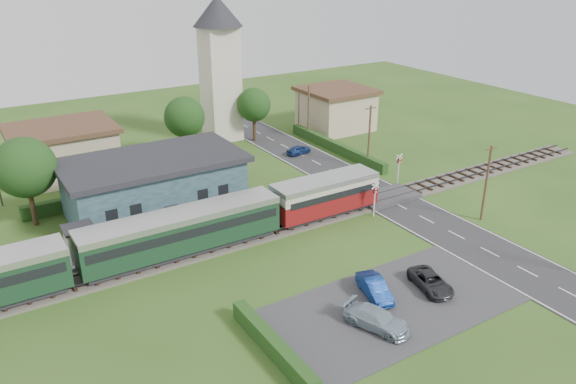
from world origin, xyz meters
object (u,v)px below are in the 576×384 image
church_tower (219,58)px  car_park_dark (431,282)px  pedestrian_far (122,241)px  car_on_road (299,150)px  car_park_blue (375,288)px  station_building (154,185)px  equipment_hut (80,242)px  car_park_silver (376,319)px  train (142,241)px  crossing_signal_far (399,164)px  crossing_signal_near (375,195)px  house_east (336,108)px  house_west (64,151)px  pedestrian_near (255,203)px

church_tower → car_park_dark: church_tower is taller
pedestrian_far → car_on_road: bearing=-39.2°
pedestrian_far → car_park_blue: bearing=-115.5°
station_building → equipment_hut: bearing=-144.1°
equipment_hut → pedestrian_far: equipment_hut is taller
car_park_silver → car_park_blue: bearing=30.9°
church_tower → car_park_dark: bearing=-94.2°
car_park_blue → train: bearing=150.6°
crossing_signal_far → crossing_signal_near: bearing=-146.3°
house_east → train: bearing=-147.2°
train → crossing_signal_far: size_ratio=13.18×
church_tower → house_west: 21.55m
equipment_hut → crossing_signal_far: crossing_signal_far is taller
crossing_signal_far → pedestrian_near: (-16.34, 0.95, -0.84)m
church_tower → crossing_signal_near: 29.57m
car_park_dark → car_park_blue: bearing=174.2°
crossing_signal_near → car_park_blue: size_ratio=0.84×
car_park_silver → pedestrian_far: 20.90m
car_park_dark → pedestrian_near: bearing=118.9°
equipment_hut → pedestrian_near: bearing=0.6°
station_building → church_tower: 23.89m
train → crossing_signal_near: bearing=-6.7°
crossing_signal_near → pedestrian_near: (-9.14, 5.75, -0.84)m
house_west → equipment_hut: bearing=-98.6°
car_park_silver → pedestrian_near: bearing=64.6°
crossing_signal_near → car_park_dark: size_ratio=0.81×
equipment_hut → station_building: size_ratio=0.16×
crossing_signal_near → car_park_blue: (-8.35, -10.06, -1.42)m
crossing_signal_far → car_park_dark: (-11.55, -16.25, -1.50)m
equipment_hut → crossing_signal_near: size_ratio=0.78×
crossing_signal_far → car_park_blue: crossing_signal_far is taller
car_park_silver → pedestrian_near: 18.70m
train → pedestrian_far: bearing=110.1°
pedestrian_far → crossing_signal_near: bearing=-79.7°
house_east → crossing_signal_far: house_east is taller
car_park_blue → station_building: bearing=126.8°
crossing_signal_far → car_park_dark: bearing=-125.4°
crossing_signal_near → car_park_blue: 13.15m
equipment_hut → crossing_signal_near: (24.40, -5.61, 0.39)m
car_on_road → crossing_signal_far: bearing=-174.0°
car_on_road → pedestrian_far: 28.16m
car_park_silver → equipment_hut: bearing=105.8°
house_east → car_on_road: 12.21m
house_east → car_on_road: size_ratio=2.80×
house_west → crossing_signal_far: 35.26m
station_building → house_east: house_east is taller
equipment_hut → house_east: house_east is taller
church_tower → house_east: bearing=-14.9°
house_west → crossing_signal_far: size_ratio=3.30×
car_park_silver → car_on_road: bearing=44.5°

